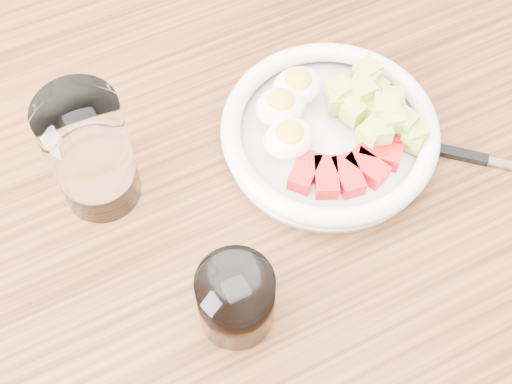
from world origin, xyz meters
TOP-DOWN VIEW (x-y plane):
  - dining_table at (0.00, 0.00)m, footprint 1.50×0.90m
  - bowl at (0.11, 0.05)m, footprint 0.25×0.25m
  - fork at (0.24, -0.04)m, footprint 0.15×0.14m
  - water_glass at (-0.15, 0.10)m, footprint 0.09×0.09m
  - coffee_glass at (-0.08, -0.10)m, footprint 0.08×0.08m

SIDE VIEW (x-z plane):
  - dining_table at x=0.00m, z-range 0.28..1.05m
  - fork at x=0.24m, z-range 0.77..0.78m
  - bowl at x=0.11m, z-range 0.76..0.83m
  - coffee_glass at x=-0.08m, z-range 0.77..0.86m
  - water_glass at x=-0.15m, z-range 0.77..0.92m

